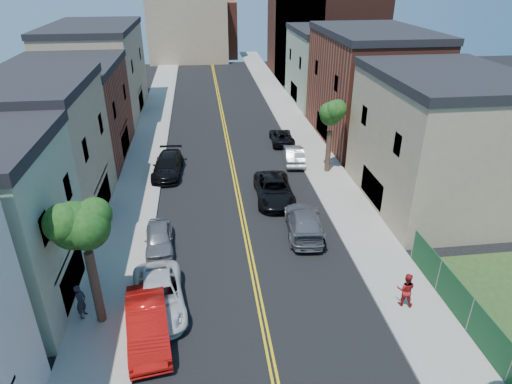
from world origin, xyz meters
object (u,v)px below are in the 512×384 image
object	(u,v)px
black_suv_lane	(274,190)
pedestrian_right	(406,290)
black_car_left	(168,165)
grey_car_right	(304,222)
grey_car_left	(159,238)
red_sedan	(148,324)
dark_car_right_far	(282,137)
white_pickup	(159,296)
black_car_right	(305,225)
pedestrian_left	(81,301)
silver_car_right	(294,155)

from	to	relation	value
black_suv_lane	pedestrian_right	bearing A→B (deg)	-67.37
black_car_left	grey_car_right	world-z (taller)	grey_car_right
grey_car_left	pedestrian_right	size ratio (longest dim) A/B	2.22
red_sedan	black_car_left	xyz separation A→B (m)	(0.00, 18.66, -0.05)
dark_car_right_far	pedestrian_right	size ratio (longest dim) A/B	2.45
white_pickup	black_car_left	distance (m)	16.65
black_car_right	pedestrian_left	distance (m)	14.03
dark_car_right_far	black_car_left	bearing A→B (deg)	32.27
red_sedan	black_car_left	world-z (taller)	red_sedan
black_car_left	pedestrian_right	size ratio (longest dim) A/B	2.98
black_car_left	grey_car_left	bearing A→B (deg)	-85.72
grey_car_right	pedestrian_left	size ratio (longest dim) A/B	3.01
grey_car_right	black_suv_lane	distance (m)	5.03
silver_car_right	dark_car_right_far	distance (m)	5.12
white_pickup	pedestrian_left	distance (m)	3.73
black_car_right	pedestrian_left	size ratio (longest dim) A/B	2.49
red_sedan	white_pickup	xyz separation A→B (m)	(0.37, 2.01, -0.10)
white_pickup	black_car_left	world-z (taller)	black_car_left
black_car_right	dark_car_right_far	bearing A→B (deg)	-94.18
white_pickup	black_car_left	size ratio (longest dim) A/B	0.98
red_sedan	grey_car_left	distance (m)	7.53
black_car_left	grey_car_right	xyz separation A→B (m)	(9.30, -10.48, 0.00)
red_sedan	pedestrian_left	bearing A→B (deg)	144.99
black_car_right	silver_car_right	xyz separation A→B (m)	(1.70, 11.97, -0.04)
red_sedan	dark_car_right_far	world-z (taller)	red_sedan
grey_car_left	pedestrian_left	size ratio (longest dim) A/B	2.24
black_car_left	black_suv_lane	world-z (taller)	black_car_left
dark_car_right_far	pedestrian_right	bearing A→B (deg)	97.04
black_suv_lane	white_pickup	bearing A→B (deg)	-122.93
white_pickup	dark_car_right_far	bearing A→B (deg)	58.54
grey_car_right	black_suv_lane	bearing A→B (deg)	-70.50
red_sedan	grey_car_right	size ratio (longest dim) A/B	0.93
black_car_right	pedestrian_left	world-z (taller)	pedestrian_left
black_car_left	pedestrian_left	world-z (taller)	pedestrian_left
red_sedan	grey_car_left	world-z (taller)	red_sedan
white_pickup	grey_car_left	distance (m)	5.53
pedestrian_right	grey_car_left	bearing A→B (deg)	-6.23
red_sedan	white_pickup	size ratio (longest dim) A/B	0.96
white_pickup	grey_car_right	size ratio (longest dim) A/B	0.97
pedestrian_left	pedestrian_right	distance (m)	16.18
black_car_left	dark_car_right_far	distance (m)	12.48
white_pickup	black_suv_lane	xyz separation A→B (m)	(7.75, 11.05, 0.05)
black_car_left	silver_car_right	distance (m)	11.06
black_car_right	dark_car_right_far	world-z (taller)	black_car_right
black_car_left	pedestrian_right	distance (m)	22.19
black_car_left	black_car_right	bearing A→B (deg)	-45.23
black_car_left	dark_car_right_far	world-z (taller)	black_car_left
black_car_left	pedestrian_left	bearing A→B (deg)	-96.92
grey_car_right	dark_car_right_far	bearing A→B (deg)	-89.31
silver_car_right	black_suv_lane	distance (m)	7.30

